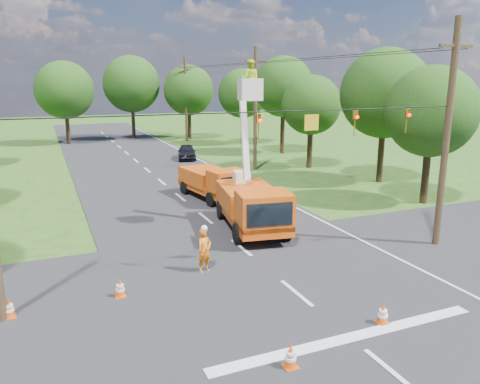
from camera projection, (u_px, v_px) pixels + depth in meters
name	position (u px, v px, depth m)	size (l,w,h in m)	color
ground	(162.00, 182.00, 34.52)	(140.00, 140.00, 0.00)	#254D17
road_main	(162.00, 182.00, 34.52)	(12.00, 100.00, 0.06)	black
road_cross	(271.00, 273.00, 18.41)	(56.00, 10.00, 0.07)	black
stop_bar	(350.00, 339.00, 13.76)	(9.00, 0.45, 0.02)	silver
edge_line	(232.00, 176.00, 36.64)	(0.12, 90.00, 0.02)	silver
bucket_truck	(252.00, 196.00, 23.27)	(3.52, 6.89, 8.36)	#D7570F
second_truck	(213.00, 182.00, 29.54)	(3.00, 6.02, 2.16)	#D7570F
ground_worker	(205.00, 251.00, 18.35)	(0.65, 0.43, 1.78)	orange
distant_car	(187.00, 152.00, 44.32)	(1.65, 4.10, 1.40)	black
traffic_cone_0	(291.00, 356.00, 12.30)	(0.38, 0.38, 0.71)	#DB480B
traffic_cone_1	(383.00, 313.00, 14.52)	(0.38, 0.38, 0.71)	#DB480B
traffic_cone_2	(237.00, 222.00, 23.75)	(0.38, 0.38, 0.71)	#DB480B
traffic_cone_3	(254.00, 199.00, 28.46)	(0.38, 0.38, 0.71)	#DB480B
traffic_cone_4	(120.00, 288.00, 16.30)	(0.38, 0.38, 0.71)	#DB480B
traffic_cone_5	(9.00, 308.00, 14.87)	(0.38, 0.38, 0.71)	#DB480B
traffic_cone_7	(226.00, 181.00, 33.23)	(0.38, 0.38, 0.71)	#DB480B
pole_right_near	(447.00, 134.00, 20.43)	(1.80, 0.30, 10.00)	#4C3823
pole_right_mid	(255.00, 108.00, 38.33)	(1.80, 0.30, 10.00)	#4C3823
pole_right_far	(186.00, 99.00, 56.23)	(1.80, 0.30, 10.00)	#4C3823
signal_span	(326.00, 121.00, 17.87)	(18.00, 0.29, 1.07)	black
tree_right_a	(431.00, 112.00, 27.59)	(5.40, 5.40, 8.28)	#382616
tree_right_b	(385.00, 93.00, 33.32)	(6.40, 6.40, 9.65)	#382616
tree_right_c	(311.00, 105.00, 39.17)	(5.00, 5.00, 7.83)	#382616
tree_right_d	(283.00, 87.00, 46.61)	(6.00, 6.00, 9.70)	#382616
tree_right_e	(243.00, 94.00, 53.59)	(5.60, 5.60, 8.63)	#382616
tree_far_a	(64.00, 90.00, 53.54)	(6.60, 6.60, 9.50)	#382616
tree_far_b	(131.00, 84.00, 58.22)	(7.00, 7.00, 10.32)	#382616
tree_far_c	(189.00, 90.00, 58.17)	(6.20, 6.20, 9.18)	#382616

